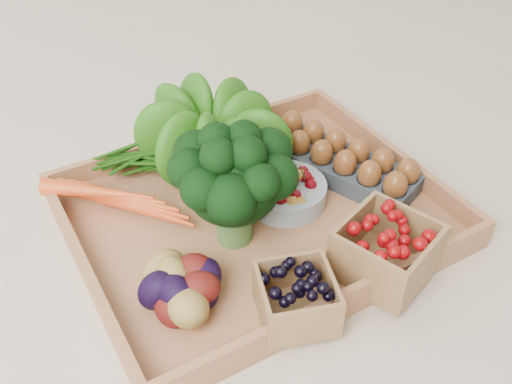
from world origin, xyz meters
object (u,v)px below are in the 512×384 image
tray (256,217)px  egg_carton (339,165)px  broccoli (233,202)px  cherry_bowl (286,192)px

tray → egg_carton: 0.18m
tray → broccoli: broccoli is taller
broccoli → egg_carton: (0.23, 0.05, -0.05)m
cherry_bowl → egg_carton: bearing=8.0°
tray → egg_carton: bearing=6.8°
cherry_bowl → egg_carton: cherry_bowl is taller
broccoli → egg_carton: broccoli is taller
tray → cherry_bowl: bearing=4.3°
broccoli → egg_carton: 0.24m
broccoli → cherry_bowl: 0.13m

